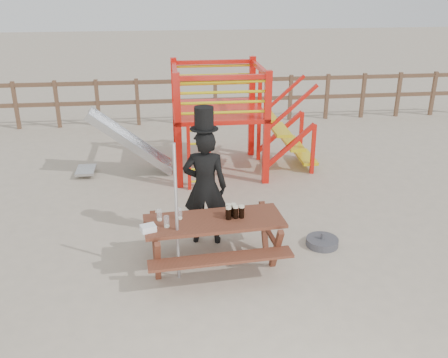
# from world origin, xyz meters

# --- Properties ---
(ground) EXTENTS (60.00, 60.00, 0.00)m
(ground) POSITION_xyz_m (0.00, 0.00, 0.00)
(ground) COLOR tan
(ground) RESTS_ON ground
(back_fence) EXTENTS (15.09, 0.09, 1.20)m
(back_fence) POSITION_xyz_m (0.00, 7.00, 0.74)
(back_fence) COLOR brown
(back_fence) RESTS_ON ground
(playground_fort) EXTENTS (4.71, 1.84, 2.10)m
(playground_fort) POSITION_xyz_m (0.12, 3.58, 1.07)
(playground_fort) COLOR red
(playground_fort) RESTS_ON ground
(picnic_table) EXTENTS (1.89, 1.38, 0.70)m
(picnic_table) POSITION_xyz_m (-0.25, 0.04, 0.44)
(picnic_table) COLOR brown
(picnic_table) RESTS_ON ground
(man_with_hat) EXTENTS (0.68, 0.50, 2.02)m
(man_with_hat) POSITION_xyz_m (-0.30, 0.74, 0.90)
(man_with_hat) COLOR black
(man_with_hat) RESTS_ON ground
(metal_pole) EXTENTS (0.04, 0.04, 1.83)m
(metal_pole) POSITION_xyz_m (-0.73, -0.18, 0.92)
(metal_pole) COLOR #B2B2B7
(metal_pole) RESTS_ON ground
(parasol_base) EXTENTS (0.47, 0.47, 0.20)m
(parasol_base) POSITION_xyz_m (1.36, 0.39, 0.05)
(parasol_base) COLOR #3C3C42
(parasol_base) RESTS_ON ground
(paper_bag) EXTENTS (0.21, 0.19, 0.08)m
(paper_bag) POSITION_xyz_m (-1.09, -0.17, 0.74)
(paper_bag) COLOR white
(paper_bag) RESTS_ON picnic_table
(stout_pints) EXTENTS (0.25, 0.17, 0.17)m
(stout_pints) POSITION_xyz_m (0.01, 0.07, 0.79)
(stout_pints) COLOR black
(stout_pints) RESTS_ON picnic_table
(empty_glasses) EXTENTS (0.33, 0.28, 0.15)m
(empty_glasses) POSITION_xyz_m (-0.83, 0.04, 0.77)
(empty_glasses) COLOR silver
(empty_glasses) RESTS_ON picnic_table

